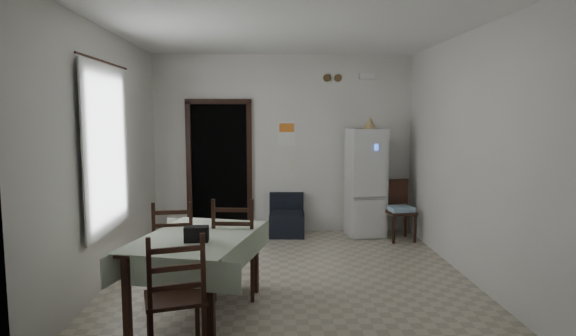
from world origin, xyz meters
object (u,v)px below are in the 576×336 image
(corner_chair, at_px, (400,211))
(dining_chair_far_right, at_px, (236,246))
(dining_table, at_px, (198,274))
(fridge, at_px, (366,182))
(dining_chair_near_head, at_px, (175,296))
(navy_seat, at_px, (287,215))
(dining_chair_far_left, at_px, (175,246))

(corner_chair, height_order, dining_chair_far_right, dining_chair_far_right)
(corner_chair, xyz_separation_m, dining_table, (-2.71, -2.63, -0.08))
(fridge, height_order, dining_chair_near_head, fridge)
(navy_seat, relative_size, corner_chair, 0.72)
(dining_chair_far_right, bearing_deg, dining_table, 59.00)
(dining_table, bearing_deg, dining_chair_near_head, -77.71)
(dining_table, xyz_separation_m, dining_chair_near_head, (-0.04, -0.93, 0.14))
(navy_seat, bearing_deg, dining_chair_near_head, -101.26)
(dining_chair_far_left, bearing_deg, dining_chair_far_right, 164.76)
(corner_chair, xyz_separation_m, dining_chair_near_head, (-2.75, -3.56, 0.06))
(navy_seat, bearing_deg, dining_chair_far_right, -100.83)
(fridge, distance_m, dining_chair_far_right, 3.17)
(dining_chair_far_right, bearing_deg, corner_chair, -131.90)
(fridge, height_order, corner_chair, fridge)
(dining_chair_far_left, bearing_deg, fridge, -142.90)
(dining_chair_far_right, bearing_deg, dining_chair_near_head, 80.08)
(corner_chair, bearing_deg, dining_chair_far_right, -145.36)
(dining_chair_far_left, relative_size, dining_chair_near_head, 0.97)
(navy_seat, relative_size, dining_chair_near_head, 0.63)
(navy_seat, height_order, dining_chair_far_left, dining_chair_far_left)
(dining_table, bearing_deg, corner_chair, 59.24)
(dining_table, distance_m, dining_chair_far_left, 0.67)
(dining_table, bearing_deg, fridge, 68.15)
(navy_seat, bearing_deg, fridge, 3.44)
(dining_chair_far_right, bearing_deg, dining_chair_far_left, -3.60)
(dining_chair_far_left, height_order, dining_chair_far_right, dining_chair_far_right)
(corner_chair, height_order, dining_chair_near_head, dining_chair_near_head)
(dining_table, distance_m, dining_chair_near_head, 0.94)
(navy_seat, distance_m, dining_chair_far_left, 2.75)
(fridge, relative_size, dining_chair_far_right, 1.59)
(fridge, bearing_deg, navy_seat, 173.17)
(corner_chair, bearing_deg, fridge, 136.28)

